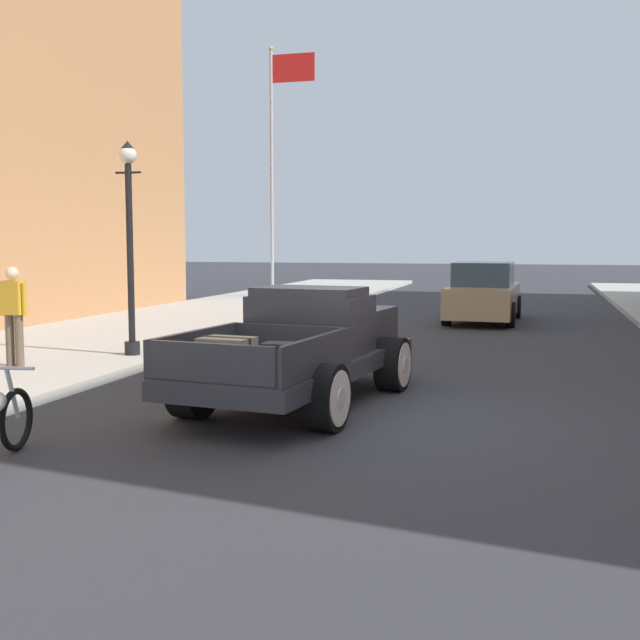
% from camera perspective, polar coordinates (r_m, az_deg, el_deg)
% --- Properties ---
extents(ground_plane, '(140.00, 140.00, 0.00)m').
position_cam_1_polar(ground_plane, '(9.97, 3.90, -7.08)').
color(ground_plane, '#333338').
extents(hotrod_truck_gunmetal, '(2.55, 5.07, 1.58)m').
position_cam_1_polar(hotrod_truck_gunmetal, '(10.90, -0.89, -1.95)').
color(hotrod_truck_gunmetal, '#333338').
rests_on(hotrod_truck_gunmetal, ground).
extents(car_background_tan, '(1.97, 4.35, 1.65)m').
position_cam_1_polar(car_background_tan, '(22.09, 11.81, 1.86)').
color(car_background_tan, tan).
rests_on(car_background_tan, ground).
extents(pedestrian_sidewalk_left, '(0.53, 0.22, 1.65)m').
position_cam_1_polar(pedestrian_sidewalk_left, '(13.88, -21.42, 0.68)').
color(pedestrian_sidewalk_left, brown).
rests_on(pedestrian_sidewalk_left, sidewalk_left).
extents(street_lamp_near, '(0.50, 0.32, 3.85)m').
position_cam_1_polar(street_lamp_near, '(14.60, -13.69, 6.25)').
color(street_lamp_near, black).
rests_on(street_lamp_near, sidewalk_left).
extents(flagpole, '(1.74, 0.16, 9.16)m').
position_cam_1_polar(flagpole, '(29.60, -3.12, 12.62)').
color(flagpole, '#B2B2B7').
rests_on(flagpole, sidewalk_left).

